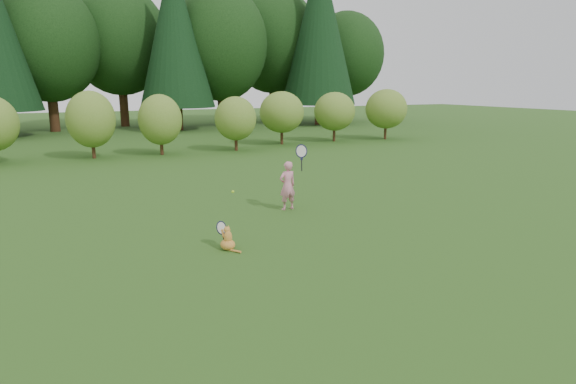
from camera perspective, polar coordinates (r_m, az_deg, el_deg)
name	(u,v)px	position (r m, az deg, el deg)	size (l,w,h in m)	color
ground	(296,235)	(9.62, 0.96, -5.12)	(100.00, 100.00, 0.00)	#234A14
shrub_row	(163,121)	(21.66, -14.59, 8.15)	(28.00, 3.00, 2.80)	olive
woodland_backdrop	(124,5)	(31.81, -18.91, 20.23)	(48.00, 10.00, 15.00)	black
child	(288,184)	(11.43, -0.01, 0.91)	(0.68, 0.45, 1.74)	pink
cat	(227,237)	(8.82, -7.20, -5.33)	(0.34, 0.63, 0.60)	#BA7123
tennis_ball	(233,192)	(10.51, -6.55, 0.04)	(0.06, 0.06, 0.06)	#98CC18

